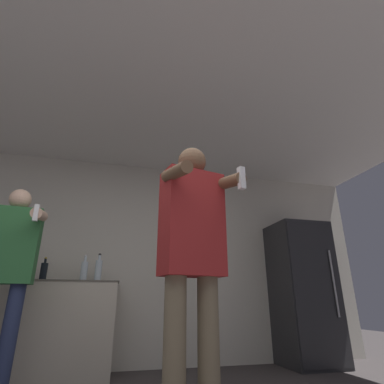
# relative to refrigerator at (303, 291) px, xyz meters

# --- Properties ---
(wall_back) EXTENTS (7.00, 0.06, 2.55)m
(wall_back) POSITION_rel_refrigerator_xyz_m (-2.44, 0.35, 0.40)
(wall_back) COLOR beige
(wall_back) RESTS_ON ground_plane
(ceiling_slab) EXTENTS (7.00, 3.25, 0.05)m
(ceiling_slab) POSITION_rel_refrigerator_xyz_m (-2.44, -1.04, 1.70)
(ceiling_slab) COLOR silver
(ceiling_slab) RESTS_ON wall_back
(refrigerator) EXTENTS (0.68, 0.67, 1.75)m
(refrigerator) POSITION_rel_refrigerator_xyz_m (0.00, 0.00, 0.00)
(refrigerator) COLOR #262628
(refrigerator) RESTS_ON ground_plane
(counter) EXTENTS (1.19, 0.58, 0.95)m
(counter) POSITION_rel_refrigerator_xyz_m (-2.94, 0.04, -0.40)
(counter) COLOR #BCB29E
(counter) RESTS_ON ground_plane
(bottle_clear_vodka) EXTENTS (0.07, 0.07, 0.26)m
(bottle_clear_vodka) POSITION_rel_refrigerator_xyz_m (-3.16, 0.04, 0.18)
(bottle_clear_vodka) COLOR black
(bottle_clear_vodka) RESTS_ON counter
(bottle_tall_gin) EXTENTS (0.07, 0.07, 0.29)m
(bottle_tall_gin) POSITION_rel_refrigerator_xyz_m (-3.30, 0.04, 0.18)
(bottle_tall_gin) COLOR black
(bottle_tall_gin) RESTS_ON counter
(bottle_green_wine) EXTENTS (0.08, 0.08, 0.32)m
(bottle_green_wine) POSITION_rel_refrigerator_xyz_m (-2.59, 0.04, 0.21)
(bottle_green_wine) COLOR silver
(bottle_green_wine) RESTS_ON counter
(bottle_amber_bourbon) EXTENTS (0.08, 0.08, 0.29)m
(bottle_amber_bourbon) POSITION_rel_refrigerator_xyz_m (-2.74, 0.04, 0.20)
(bottle_amber_bourbon) COLOR silver
(bottle_amber_bourbon) RESTS_ON counter
(person_woman_foreground) EXTENTS (0.50, 0.49, 1.73)m
(person_woman_foreground) POSITION_rel_refrigerator_xyz_m (-1.95, -1.85, 0.14)
(person_woman_foreground) COLOR #75664C
(person_woman_foreground) RESTS_ON ground_plane
(person_man_side) EXTENTS (0.55, 0.50, 1.73)m
(person_man_side) POSITION_rel_refrigerator_xyz_m (-3.31, -0.69, 0.17)
(person_man_side) COLOR navy
(person_man_side) RESTS_ON ground_plane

